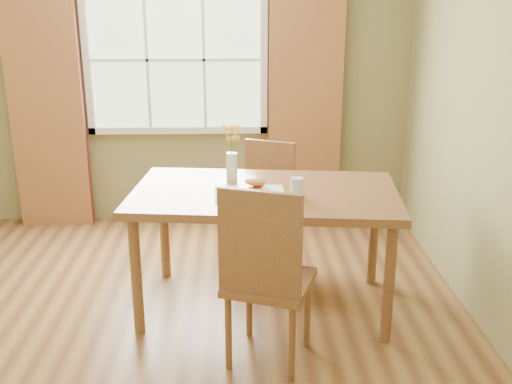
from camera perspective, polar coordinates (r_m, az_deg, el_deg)
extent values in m
cube|color=olive|center=(4.13, -9.30, -11.91)|extent=(4.20, 3.80, 0.02)
cube|color=#898452|center=(5.52, -7.54, 10.86)|extent=(4.20, 0.02, 2.70)
cube|color=#898452|center=(1.85, -18.78, -5.04)|extent=(4.20, 0.02, 2.70)
cube|color=#898452|center=(3.93, 21.90, 6.70)|extent=(0.02, 3.80, 2.70)
cube|color=#A8CC9A|center=(5.47, -7.64, 12.37)|extent=(1.50, 0.02, 1.20)
cube|color=white|center=(5.54, -7.40, 5.85)|extent=(1.62, 0.04, 0.06)
cube|color=white|center=(5.57, -15.85, 11.96)|extent=(0.06, 0.04, 1.32)
cube|color=white|center=(5.42, 0.76, 12.47)|extent=(0.06, 0.04, 1.32)
cube|color=white|center=(5.45, -7.67, 12.34)|extent=(1.50, 0.03, 0.02)
cube|color=maroon|center=(5.66, -19.33, 7.61)|extent=(0.65, 0.08, 2.20)
cube|color=maroon|center=(5.43, 4.71, 8.17)|extent=(0.65, 0.08, 2.20)
cube|color=brown|center=(3.90, 0.85, -0.22)|extent=(1.81, 1.14, 0.05)
cylinder|color=brown|center=(3.82, -11.33, -7.83)|extent=(0.07, 0.07, 0.79)
cylinder|color=brown|center=(3.73, 12.54, -8.56)|extent=(0.07, 0.07, 0.79)
cylinder|color=brown|center=(4.52, -8.73, -3.43)|extent=(0.07, 0.07, 0.79)
cylinder|color=brown|center=(4.45, 11.16, -3.94)|extent=(0.07, 0.07, 0.79)
cube|color=brown|center=(3.46, 1.29, -8.58)|extent=(0.58, 0.58, 0.04)
cube|color=brown|center=(3.14, 0.25, -5.07)|extent=(0.44, 0.19, 0.59)
cylinder|color=brown|center=(3.48, -2.64, -13.23)|extent=(0.04, 0.04, 0.47)
cylinder|color=brown|center=(3.38, 3.44, -14.23)|extent=(0.04, 0.04, 0.47)
cylinder|color=brown|center=(3.78, -0.65, -10.45)|extent=(0.04, 0.04, 0.47)
cylinder|color=brown|center=(3.69, 4.91, -11.26)|extent=(0.04, 0.04, 0.47)
cube|color=brown|center=(4.61, 0.49, -2.20)|extent=(0.53, 0.53, 0.04)
cube|color=brown|center=(4.69, 1.29, 1.76)|extent=(0.39, 0.19, 0.52)
cylinder|color=brown|center=(4.61, -2.17, -5.26)|extent=(0.03, 0.03, 0.42)
cylinder|color=brown|center=(4.50, 1.71, -5.86)|extent=(0.03, 0.03, 0.42)
cylinder|color=brown|center=(4.89, -0.65, -3.82)|extent=(0.03, 0.03, 0.42)
cylinder|color=brown|center=(4.79, 3.03, -4.35)|extent=(0.03, 0.03, 0.42)
cube|color=#E6E9C6|center=(3.82, -0.58, -0.15)|extent=(0.46, 0.35, 0.01)
cube|color=gold|center=(3.81, -0.45, -0.09)|extent=(0.29, 0.29, 0.01)
ellipsoid|color=gold|center=(3.76, -0.10, 0.07)|extent=(0.17, 0.14, 0.04)
ellipsoid|color=#4C8C2D|center=(3.74, 0.52, 0.17)|extent=(0.08, 0.05, 0.01)
cylinder|color=red|center=(3.75, -0.17, 0.50)|extent=(0.07, 0.07, 0.01)
cylinder|color=red|center=(3.75, 0.24, 0.63)|extent=(0.07, 0.07, 0.01)
ellipsoid|color=gold|center=(3.74, -0.05, 1.01)|extent=(0.17, 0.14, 0.05)
cylinder|color=silver|center=(3.76, 3.92, 0.44)|extent=(0.08, 0.08, 0.12)
cylinder|color=silver|center=(3.76, 3.92, 0.29)|extent=(0.07, 0.07, 0.10)
cylinder|color=silver|center=(4.10, -2.33, 2.46)|extent=(0.08, 0.08, 0.19)
cylinder|color=silver|center=(4.11, -2.32, 1.82)|extent=(0.07, 0.07, 0.09)
cylinder|color=#3D7028|center=(4.08, -2.35, 3.60)|extent=(0.01, 0.01, 0.36)
cylinder|color=#3D7028|center=(4.07, -2.17, 3.14)|extent=(0.01, 0.01, 0.30)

